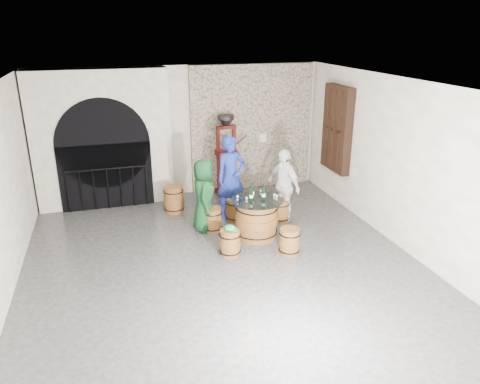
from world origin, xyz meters
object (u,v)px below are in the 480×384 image
object	(u,v)px
barrel_stool_left	(213,220)
wine_bottle_right	(252,191)
barrel_stool_near_left	(230,243)
barrel_stool_right	(280,210)
barrel_stool_far	(235,209)
barrel_table	(257,218)
person_green	(204,195)
wine_bottle_left	(251,195)
side_barrel	(174,199)
corking_press	(226,149)
person_white	(283,185)
wine_bottle_center	(264,194)
person_blue	(231,178)
barrel_stool_near_right	(290,241)

from	to	relation	value
barrel_stool_left	wine_bottle_right	bearing A→B (deg)	-26.17
barrel_stool_near_left	barrel_stool_right	bearing A→B (deg)	39.01
barrel_stool_far	wine_bottle_right	distance (m)	1.05
barrel_table	person_green	distance (m)	1.19
wine_bottle_left	wine_bottle_right	xyz separation A→B (m)	(0.08, 0.17, 0.00)
side_barrel	corking_press	size ratio (longest dim) A/B	0.31
person_white	wine_bottle_center	xyz separation A→B (m)	(-0.69, -0.67, 0.13)
barrel_table	wine_bottle_center	distance (m)	0.55
barrel_stool_right	wine_bottle_left	size ratio (longest dim) A/B	1.57
person_blue	side_barrel	xyz separation A→B (m)	(-1.19, 0.67, -0.62)
barrel_stool_left	wine_bottle_right	distance (m)	1.08
person_green	person_blue	bearing A→B (deg)	-42.96
barrel_stool_near_right	wine_bottle_left	distance (m)	1.20
barrel_stool_far	person_blue	distance (m)	0.71
barrel_table	wine_bottle_right	size ratio (longest dim) A/B	3.22
barrel_stool_right	wine_bottle_center	world-z (taller)	wine_bottle_center
barrel_table	barrel_stool_near_right	bearing A→B (deg)	-67.20
barrel_stool_near_left	person_white	bearing A→B (deg)	38.97
barrel_stool_far	corking_press	world-z (taller)	corking_press
barrel_stool_far	person_blue	size ratio (longest dim) A/B	0.27
barrel_stool_near_right	side_barrel	world-z (taller)	side_barrel
barrel_stool_near_left	corking_press	distance (m)	3.44
person_green	barrel_stool_left	bearing A→B (deg)	-110.71
barrel_stool_right	person_white	xyz separation A→B (m)	(0.07, 0.06, 0.56)
barrel_stool_right	person_blue	bearing A→B (deg)	151.58
barrel_stool_left	person_blue	distance (m)	1.07
barrel_table	wine_bottle_center	size ratio (longest dim) A/B	3.22
barrel_stool_left	barrel_stool_near_left	world-z (taller)	same
barrel_stool_near_right	side_barrel	xyz separation A→B (m)	(-1.78, 2.66, 0.06)
person_green	barrel_stool_near_right	bearing A→B (deg)	-126.22
person_blue	barrel_stool_far	bearing A→B (deg)	-90.35
barrel_stool_left	wine_bottle_center	xyz separation A→B (m)	(0.92, -0.55, 0.68)
barrel_stool_left	corking_press	size ratio (longest dim) A/B	0.25
barrel_stool_near_right	wine_bottle_right	size ratio (longest dim) A/B	1.57
person_blue	side_barrel	distance (m)	1.50
barrel_stool_right	barrel_stool_near_right	world-z (taller)	same
person_green	side_barrel	world-z (taller)	person_green
barrel_stool_far	barrel_stool_near_right	bearing A→B (deg)	-72.86
barrel_table	barrel_stool_far	xyz separation A→B (m)	(-0.19, 0.93, -0.15)
barrel_stool_near_right	person_white	size ratio (longest dim) A/B	0.31
person_green	corking_press	distance (m)	2.27
person_green	side_barrel	bearing A→B (deg)	34.48
corking_press	wine_bottle_center	bearing A→B (deg)	-95.85
person_green	wine_bottle_center	xyz separation A→B (m)	(1.07, -0.65, 0.16)
barrel_table	corking_press	size ratio (longest dim) A/B	0.52
wine_bottle_left	wine_bottle_center	world-z (taller)	same
barrel_stool_far	barrel_stool_near_right	world-z (taller)	same
wine_bottle_center	barrel_stool_far	bearing A→B (deg)	108.37
barrel_stool_right	wine_bottle_right	bearing A→B (deg)	-151.44
barrel_stool_near_left	wine_bottle_left	size ratio (longest dim) A/B	1.57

